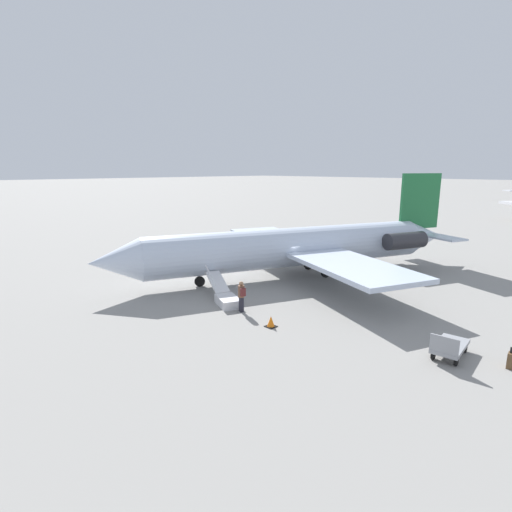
# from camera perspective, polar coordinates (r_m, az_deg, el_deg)

# --- Properties ---
(ground_plane) EXTENTS (600.00, 600.00, 0.00)m
(ground_plane) POSITION_cam_1_polar(r_m,az_deg,el_deg) (29.62, 5.09, -2.87)
(ground_plane) COLOR gray
(airplane_main) EXTENTS (27.12, 20.94, 7.40)m
(airplane_main) POSITION_cam_1_polar(r_m,az_deg,el_deg) (29.56, 6.81, 1.48)
(airplane_main) COLOR silver
(airplane_main) RESTS_ON ground
(boarding_stairs) EXTENTS (2.42, 4.11, 1.80)m
(boarding_stairs) POSITION_cam_1_polar(r_m,az_deg,el_deg) (23.62, -4.37, -5.86)
(boarding_stairs) COLOR silver
(boarding_stairs) RESTS_ON ground
(passenger) EXTENTS (0.44, 0.57, 1.74)m
(passenger) POSITION_cam_1_polar(r_m,az_deg,el_deg) (22.02, -2.09, -5.52)
(passenger) COLOR #23232D
(passenger) RESTS_ON ground
(luggage_cart) EXTENTS (2.31, 1.34, 1.22)m
(luggage_cart) POSITION_cam_1_polar(r_m,az_deg,el_deg) (19.00, 25.90, -11.56)
(luggage_cart) COLOR gray
(luggage_cart) RESTS_ON ground
(suitcase) EXTENTS (0.38, 0.26, 0.88)m
(suitcase) POSITION_cam_1_polar(r_m,az_deg,el_deg) (19.23, 32.58, -12.44)
(suitcase) COLOR brown
(suitcase) RESTS_ON ground
(traffic_cone_near_stairs) EXTENTS (0.52, 0.52, 0.57)m
(traffic_cone_near_stairs) POSITION_cam_1_polar(r_m,az_deg,el_deg) (20.26, 2.14, -9.38)
(traffic_cone_near_stairs) COLOR black
(traffic_cone_near_stairs) RESTS_ON ground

